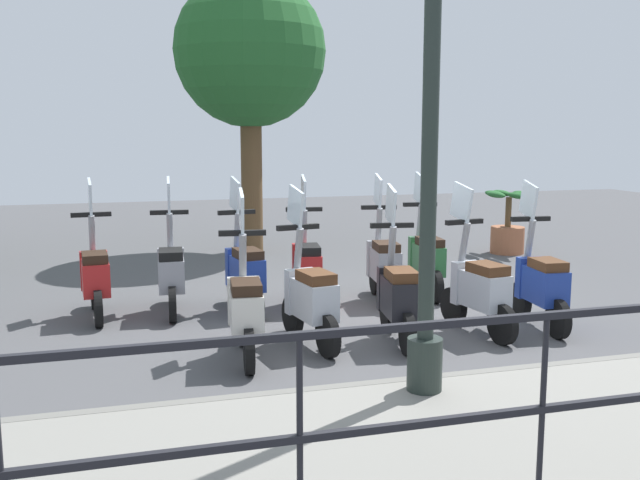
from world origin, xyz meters
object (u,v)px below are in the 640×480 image
at_px(scooter_near_3, 310,297).
at_px(scooter_far_4, 171,272).
at_px(scooter_far_0, 426,258).
at_px(scooter_far_2, 307,267).
at_px(tree_distant, 250,53).
at_px(scooter_far_5, 95,275).
at_px(scooter_far_3, 244,271).
at_px(scooter_near_0, 540,283).
at_px(potted_palm, 508,227).
at_px(scooter_near_4, 245,308).
at_px(scooter_far_1, 383,263).
at_px(scooter_near_2, 398,295).
at_px(scooter_near_1, 478,288).
at_px(lamp_post_near, 430,119).

xyz_separation_m(scooter_near_3, scooter_far_4, (1.62, 1.19, 0.00)).
distance_m(scooter_far_0, scooter_far_2, 1.59).
xyz_separation_m(tree_distant, scooter_far_2, (-4.04, 0.10, -2.84)).
xyz_separation_m(scooter_near_3, scooter_far_5, (1.64, 2.02, 0.00)).
bearing_deg(scooter_far_3, scooter_near_0, -124.06).
relative_size(potted_palm, scooter_near_4, 0.69).
bearing_deg(tree_distant, scooter_near_4, 168.86).
bearing_deg(scooter_far_3, tree_distant, -18.71).
xyz_separation_m(scooter_near_3, scooter_far_2, (1.50, -0.37, 0.00)).
xyz_separation_m(potted_palm, scooter_near_4, (-4.36, 5.24, 0.04)).
xyz_separation_m(scooter_far_4, scooter_far_5, (0.02, 0.83, 0.00)).
height_order(scooter_near_3, scooter_near_4, same).
xyz_separation_m(scooter_near_0, scooter_far_1, (1.51, 1.18, 0.00)).
height_order(scooter_near_2, scooter_near_4, same).
bearing_deg(scooter_far_4, tree_distant, -19.28).
height_order(scooter_near_0, scooter_far_5, same).
distance_m(tree_distant, potted_palm, 5.21).
distance_m(scooter_near_3, scooter_far_3, 1.47).
bearing_deg(scooter_near_3, scooter_near_1, -102.04).
height_order(tree_distant, scooter_far_5, tree_distant).
distance_m(scooter_near_0, scooter_near_1, 0.74).
height_order(scooter_far_2, scooter_far_3, same).
distance_m(tree_distant, scooter_near_1, 6.43).
height_order(lamp_post_near, scooter_far_3, lamp_post_near).
height_order(scooter_near_3, scooter_far_0, same).
relative_size(scooter_near_3, scooter_far_3, 1.00).
relative_size(scooter_far_3, scooter_far_4, 1.00).
bearing_deg(potted_palm, scooter_far_3, 118.51).
distance_m(potted_palm, scooter_near_2, 5.64).
bearing_deg(scooter_far_1, scooter_near_1, -156.08).
height_order(scooter_near_4, scooter_far_0, same).
bearing_deg(scooter_far_0, scooter_far_4, 96.35).
xyz_separation_m(scooter_near_2, scooter_far_0, (1.76, -1.09, 0.00)).
bearing_deg(scooter_far_5, scooter_near_0, -114.76).
bearing_deg(scooter_near_0, potted_palm, -21.32).
relative_size(scooter_near_3, scooter_far_5, 1.00).
bearing_deg(scooter_near_2, potted_palm, -33.09).
distance_m(lamp_post_near, scooter_near_1, 2.72).
xyz_separation_m(scooter_near_0, scooter_far_4, (1.67, 3.69, 0.00)).
bearing_deg(scooter_near_2, scooter_near_1, -79.08).
bearing_deg(potted_palm, tree_distant, 70.80).
bearing_deg(scooter_far_1, scooter_near_4, 138.52).
bearing_deg(lamp_post_near, scooter_far_2, 0.84).
bearing_deg(scooter_far_5, scooter_far_1, -97.28).
xyz_separation_m(scooter_near_0, scooter_near_3, (0.06, 2.50, 0.00)).
bearing_deg(scooter_far_3, scooter_near_2, -148.17).
distance_m(tree_distant, scooter_far_5, 5.43).
relative_size(lamp_post_near, scooter_far_0, 2.93).
bearing_deg(scooter_near_4, scooter_far_0, -48.17).
bearing_deg(scooter_far_0, scooter_near_4, 131.69).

